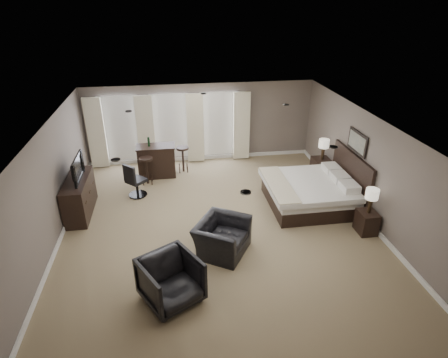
{
  "coord_description": "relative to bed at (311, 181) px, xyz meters",
  "views": [
    {
      "loc": [
        -1.03,
        -7.68,
        5.19
      ],
      "look_at": [
        0.2,
        0.4,
        1.1
      ],
      "focal_mm": 30.0,
      "sensor_mm": 36.0,
      "label": 1
    }
  ],
  "objects": [
    {
      "name": "room",
      "position": [
        -2.58,
        -0.69,
        0.59
      ],
      "size": [
        7.6,
        8.6,
        2.64
      ],
      "color": "#817052",
      "rests_on": "ground"
    },
    {
      "name": "window_bay",
      "position": [
        -3.58,
        3.42,
        0.49
      ],
      "size": [
        5.25,
        0.2,
        2.3
      ],
      "color": "silver",
      "rests_on": "room"
    },
    {
      "name": "bed",
      "position": [
        0.0,
        0.0,
        0.0
      ],
      "size": [
        2.25,
        2.14,
        1.43
      ],
      "primitive_type": "cube",
      "color": "silver",
      "rests_on": "ground"
    },
    {
      "name": "nightstand_near",
      "position": [
        0.89,
        -1.45,
        -0.44
      ],
      "size": [
        0.41,
        0.5,
        0.55
      ],
      "primitive_type": "cube",
      "color": "black",
      "rests_on": "ground"
    },
    {
      "name": "nightstand_far",
      "position": [
        0.89,
        1.45,
        -0.38
      ],
      "size": [
        0.5,
        0.61,
        0.66
      ],
      "primitive_type": "cube",
      "color": "black",
      "rests_on": "ground"
    },
    {
      "name": "lamp_near",
      "position": [
        0.89,
        -1.45,
        0.14
      ],
      "size": [
        0.3,
        0.3,
        0.62
      ],
      "primitive_type": "cube",
      "color": "beige",
      "rests_on": "nightstand_near"
    },
    {
      "name": "lamp_far",
      "position": [
        0.89,
        1.45,
        0.27
      ],
      "size": [
        0.31,
        0.31,
        0.63
      ],
      "primitive_type": "cube",
      "color": "beige",
      "rests_on": "nightstand_far"
    },
    {
      "name": "wall_art",
      "position": [
        1.12,
        0.0,
        1.04
      ],
      "size": [
        0.04,
        0.96,
        0.56
      ],
      "primitive_type": "cube",
      "color": "slate",
      "rests_on": "room"
    },
    {
      "name": "dresser",
      "position": [
        -6.03,
        0.5,
        -0.23
      ],
      "size": [
        0.54,
        1.68,
        0.97
      ],
      "primitive_type": "cube",
      "color": "black",
      "rests_on": "ground"
    },
    {
      "name": "tv",
      "position": [
        -6.03,
        0.5,
        0.33
      ],
      "size": [
        0.61,
        1.06,
        0.14
      ],
      "primitive_type": "imported",
      "rotation": [
        0.0,
        0.0,
        1.57
      ],
      "color": "black",
      "rests_on": "dresser"
    },
    {
      "name": "armchair_near",
      "position": [
        -2.63,
        -1.67,
        -0.21
      ],
      "size": [
        1.24,
        1.37,
        1.0
      ],
      "primitive_type": "imported",
      "rotation": [
        0.0,
        0.0,
        1.01
      ],
      "color": "black",
      "rests_on": "ground"
    },
    {
      "name": "armchair_far",
      "position": [
        -3.78,
        -3.0,
        -0.21
      ],
      "size": [
        1.3,
        1.28,
        1.01
      ],
      "primitive_type": "imported",
      "rotation": [
        0.0,
        0.0,
        0.51
      ],
      "color": "black",
      "rests_on": "ground"
    },
    {
      "name": "bar_counter",
      "position": [
        -4.08,
        2.44,
        -0.21
      ],
      "size": [
        1.17,
        0.61,
        1.02
      ],
      "primitive_type": "cube",
      "color": "black",
      "rests_on": "ground"
    },
    {
      "name": "bar_stool_left",
      "position": [
        -4.37,
        1.95,
        -0.29
      ],
      "size": [
        0.52,
        0.52,
        0.84
      ],
      "primitive_type": "cube",
      "rotation": [
        0.0,
        0.0,
        -0.37
      ],
      "color": "black",
      "rests_on": "ground"
    },
    {
      "name": "bar_stool_right",
      "position": [
        -3.26,
        2.65,
        -0.3
      ],
      "size": [
        0.52,
        0.52,
        0.84
      ],
      "primitive_type": "cube",
      "rotation": [
        0.0,
        0.0,
        -0.41
      ],
      "color": "black",
      "rests_on": "ground"
    },
    {
      "name": "desk_chair",
      "position": [
        -4.63,
        1.22,
        -0.21
      ],
      "size": [
        0.72,
        0.72,
        1.0
      ],
      "primitive_type": "cube",
      "rotation": [
        0.0,
        0.0,
        2.36
      ],
      "color": "black",
      "rests_on": "ground"
    }
  ]
}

